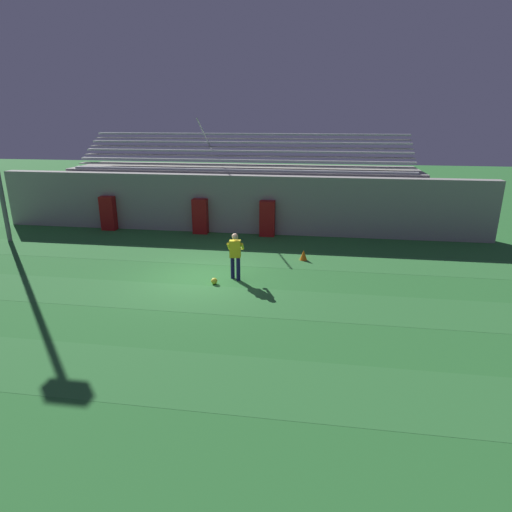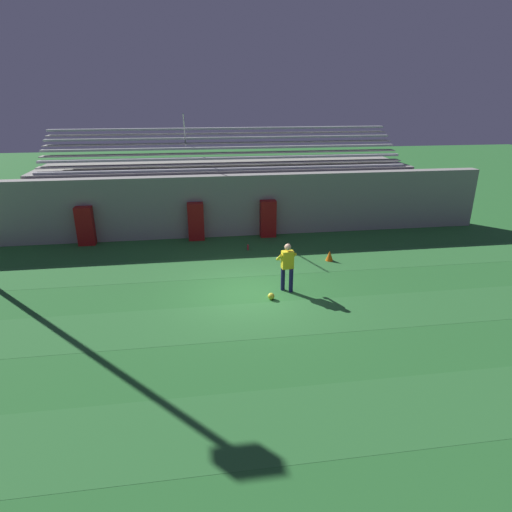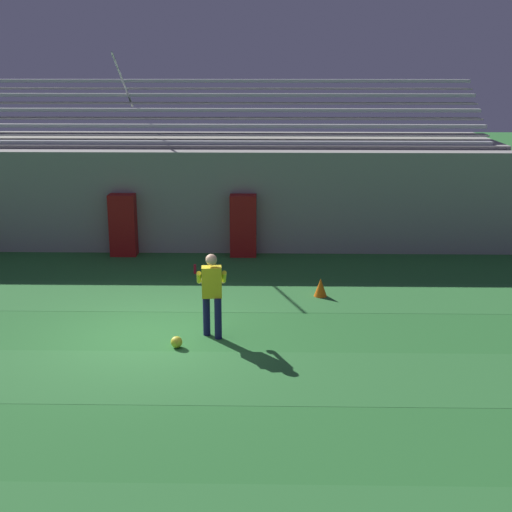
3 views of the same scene
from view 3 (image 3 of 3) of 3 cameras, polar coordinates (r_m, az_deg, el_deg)
The scene contains 11 objects.
ground_plane at distance 14.13m, azimuth -8.63°, elevation -6.42°, with size 80.00×80.00×0.00m, color #2D7533.
turf_stripe_mid at distance 12.53m, azimuth -9.97°, elevation -9.41°, with size 28.00×2.12×0.01m, color #337A38.
turf_stripe_far at distance 16.41m, azimuth -7.21°, elevation -3.19°, with size 28.00×2.12×0.01m, color #337A38.
back_wall at distance 19.92m, azimuth -5.71°, elevation 4.36°, with size 24.00×0.60×2.80m, color #999691.
padding_pillar_gate_left at distance 19.77m, azimuth -10.59°, elevation 2.44°, with size 0.71×0.44×1.69m, color maroon.
padding_pillar_gate_right at distance 19.37m, azimuth -1.03°, elevation 2.44°, with size 0.71×0.44×1.69m, color maroon.
bleacher_stand at distance 22.19m, azimuth -5.02°, elevation 5.80°, with size 18.00×4.05×5.43m.
goalkeeper at distance 13.70m, azimuth -3.56°, elevation -2.72°, with size 0.61×0.58×1.67m.
soccer_ball at distance 13.52m, azimuth -6.37°, elevation -6.86°, with size 0.22×0.22×0.22m, color yellow.
traffic_cone at distance 16.27m, azimuth 5.19°, elevation -2.52°, with size 0.30×0.30×0.42m, color orange.
water_bottle at distance 17.99m, azimuth -4.91°, elevation -1.05°, with size 0.07×0.07×0.24m, color red.
Camera 3 is at (2.36, -12.90, 5.25)m, focal length 50.00 mm.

